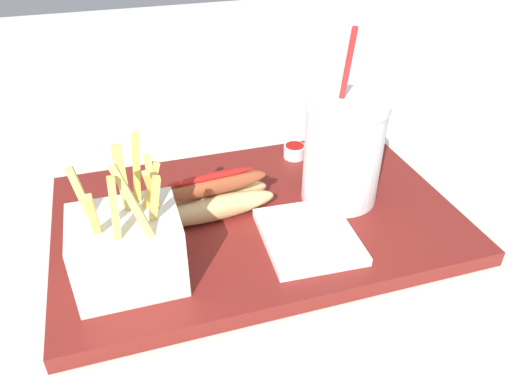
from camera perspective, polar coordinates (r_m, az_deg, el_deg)
ground_plane at (r=0.65m, az=0.00°, el=-4.40°), size 2.40×2.40×0.02m
food_tray at (r=0.64m, az=0.00°, el=-2.99°), size 0.50×0.32×0.02m
soda_cup at (r=0.63m, az=9.91°, el=4.84°), size 0.10×0.10×0.23m
fries_basket at (r=0.52m, az=-14.58°, el=-6.25°), size 0.11×0.08×0.16m
hot_dog_1 at (r=0.61m, az=-5.03°, el=-0.82°), size 0.16×0.07×0.06m
ketchup_cup_1 at (r=0.74m, az=10.18°, el=4.04°), size 0.03×0.03×0.02m
ketchup_cup_2 at (r=0.75m, az=4.47°, el=4.80°), size 0.03×0.03×0.02m
napkin_stack at (r=0.59m, az=6.08°, el=-5.08°), size 0.11×0.13×0.01m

